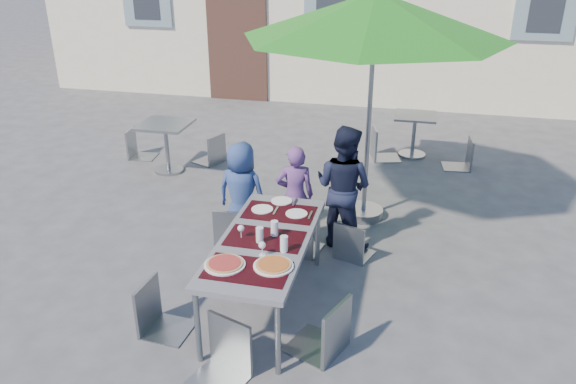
% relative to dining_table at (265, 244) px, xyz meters
% --- Properties ---
extents(ground, '(90.00, 90.00, 0.00)m').
position_rel_dining_table_xyz_m(ground, '(-0.61, -0.22, -0.70)').
color(ground, '#48484B').
rests_on(ground, ground).
extents(dining_table, '(0.80, 1.85, 0.76)m').
position_rel_dining_table_xyz_m(dining_table, '(0.00, 0.00, 0.00)').
color(dining_table, '#4E4D53').
rests_on(dining_table, ground).
extents(pizza_near_left, '(0.35, 0.35, 0.03)m').
position_rel_dining_table_xyz_m(pizza_near_left, '(-0.20, -0.53, 0.07)').
color(pizza_near_left, white).
rests_on(pizza_near_left, dining_table).
extents(pizza_near_right, '(0.34, 0.34, 0.03)m').
position_rel_dining_table_xyz_m(pizza_near_right, '(0.20, -0.45, 0.07)').
color(pizza_near_right, white).
rests_on(pizza_near_right, dining_table).
extents(glassware, '(0.51, 0.43, 0.15)m').
position_rel_dining_table_xyz_m(glassware, '(0.06, -0.08, 0.13)').
color(glassware, silver).
rests_on(glassware, dining_table).
extents(place_settings, '(0.62, 0.47, 0.01)m').
position_rel_dining_table_xyz_m(place_settings, '(-0.01, 0.64, 0.06)').
color(place_settings, white).
rests_on(place_settings, dining_table).
extents(child_0, '(0.64, 0.46, 1.21)m').
position_rel_dining_table_xyz_m(child_0, '(-0.61, 1.21, -0.09)').
color(child_0, navy).
rests_on(child_0, ground).
extents(child_1, '(0.49, 0.39, 1.19)m').
position_rel_dining_table_xyz_m(child_1, '(-0.01, 1.30, -0.10)').
color(child_1, '#693E7F').
rests_on(child_1, ground).
extents(child_2, '(0.79, 0.63, 1.43)m').
position_rel_dining_table_xyz_m(child_2, '(0.52, 1.40, 0.02)').
color(child_2, '#171C34').
rests_on(child_2, ground).
extents(chair_0, '(0.51, 0.51, 1.04)m').
position_rel_dining_table_xyz_m(chair_0, '(-0.61, 0.95, -0.08)').
color(chair_0, gray).
rests_on(chair_0, ground).
extents(chair_1, '(0.47, 0.47, 0.90)m').
position_rel_dining_table_xyz_m(chair_1, '(0.10, 1.06, -0.17)').
color(chair_1, gray).
rests_on(chair_1, ground).
extents(chair_2, '(0.47, 0.47, 0.84)m').
position_rel_dining_table_xyz_m(chair_2, '(0.69, 1.09, -0.21)').
color(chair_2, gray).
rests_on(chair_2, ground).
extents(chair_3, '(0.43, 0.43, 0.90)m').
position_rel_dining_table_xyz_m(chair_3, '(-0.86, -0.56, -0.17)').
color(chair_3, gray).
rests_on(chair_3, ground).
extents(chair_4, '(0.57, 0.57, 0.99)m').
position_rel_dining_table_xyz_m(chair_4, '(0.67, -0.52, -0.11)').
color(chair_4, gray).
rests_on(chair_4, ground).
extents(chair_5, '(0.54, 0.54, 0.96)m').
position_rel_dining_table_xyz_m(chair_5, '(-0.09, -0.99, -0.14)').
color(chair_5, gray).
rests_on(chair_5, ground).
extents(patio_umbrella, '(3.04, 3.04, 2.74)m').
position_rel_dining_table_xyz_m(patio_umbrella, '(0.70, 2.15, 1.78)').
color(patio_umbrella, '#9C9EA4').
rests_on(patio_umbrella, ground).
extents(cafe_table_0, '(0.71, 0.71, 0.77)m').
position_rel_dining_table_xyz_m(cafe_table_0, '(-2.37, 3.00, -0.17)').
color(cafe_table_0, '#9C9EA4').
rests_on(cafe_table_0, ground).
extents(bg_chair_l_0, '(0.44, 0.44, 0.88)m').
position_rel_dining_table_xyz_m(bg_chair_l_0, '(-3.11, 3.46, -0.18)').
color(bg_chair_l_0, gray).
rests_on(bg_chair_l_0, ground).
extents(bg_chair_r_0, '(0.52, 0.51, 0.89)m').
position_rel_dining_table_xyz_m(bg_chair_r_0, '(-1.83, 3.49, -0.18)').
color(bg_chair_r_0, gray).
rests_on(bg_chair_r_0, ground).
extents(cafe_table_1, '(0.65, 0.65, 0.69)m').
position_rel_dining_table_xyz_m(cafe_table_1, '(1.24, 4.55, -0.24)').
color(cafe_table_1, '#9C9EA4').
rests_on(cafe_table_1, ground).
extents(bg_chair_l_1, '(0.53, 0.53, 0.98)m').
position_rel_dining_table_xyz_m(bg_chair_l_1, '(0.73, 4.29, -0.12)').
color(bg_chair_l_1, gray).
rests_on(bg_chair_l_1, ground).
extents(bg_chair_r_1, '(0.44, 0.44, 0.90)m').
position_rel_dining_table_xyz_m(bg_chair_r_1, '(2.01, 4.18, -0.17)').
color(bg_chair_r_1, gray).
rests_on(bg_chair_r_1, ground).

